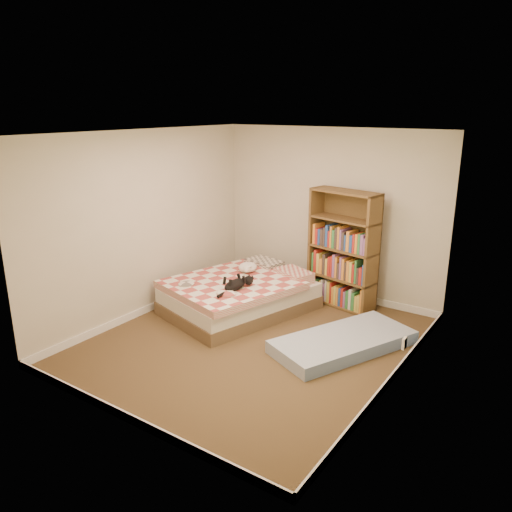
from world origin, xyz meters
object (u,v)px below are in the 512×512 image
Objects in this scene: bed at (241,294)px; black_cat at (237,284)px; white_dog at (248,267)px; floor_mattress at (343,342)px; bookshelf at (343,265)px.

bed is 0.50m from black_cat.
white_dog is (-0.28, 0.65, 0.00)m from black_cat.
bed is 1.72m from floor_mattress.
white_dog is (-1.17, -0.70, -0.06)m from bookshelf.
black_cat is 1.98× the size of white_dog.
bed is at bearing 136.38° from black_cat.
black_cat reaches higher than white_dog.
bed is 0.43m from white_dog.
bookshelf is 1.36m from white_dog.
black_cat reaches higher than floor_mattress.
bookshelf is (1.08, 0.99, 0.36)m from bed.
bookshelf reaches higher than floor_mattress.
white_dog reaches higher than floor_mattress.
black_cat is at bearing -112.28° from bookshelf.
bed is 1.35× the size of bookshelf.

